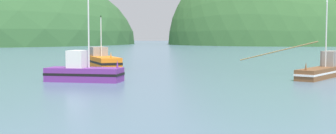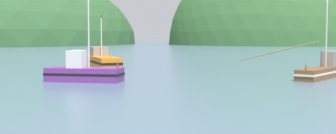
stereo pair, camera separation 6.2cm
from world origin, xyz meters
TOP-DOWN VIEW (x-y plane):
  - hill_far_center at (8.99, 184.37)m, footprint 91.17×72.93m
  - fishing_boat_orange at (-14.48, 42.67)m, footprint 8.50×11.16m
  - fishing_boat_brown at (10.69, 35.80)m, footprint 16.40×11.19m
  - fishing_boat_purple at (-9.83, 26.83)m, footprint 6.40×2.44m

SIDE VIEW (x-z plane):
  - hill_far_center at x=8.99m, z-range -40.59..40.59m
  - fishing_boat_brown at x=10.69m, z-range -2.83..4.24m
  - fishing_boat_purple at x=-9.83m, z-range -3.06..4.68m
  - fishing_boat_orange at x=-14.48m, z-range -2.26..3.94m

